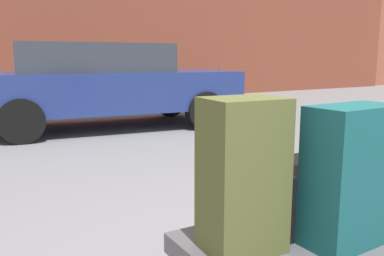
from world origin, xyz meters
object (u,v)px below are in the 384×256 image
(suitcase_olive_rear_left, at_px, (243,176))
(duffel_bag_black_front_left, at_px, (302,192))
(bollard_kerb_mid, at_px, (208,93))
(parked_car, at_px, (105,83))
(bicycle_leaning, at_px, (207,87))
(suitcase_teal_stacked_top, at_px, (351,176))
(luggage_cart, at_px, (317,250))
(bollard_kerb_near, at_px, (155,95))

(suitcase_olive_rear_left, bearing_deg, duffel_bag_black_front_left, 14.95)
(suitcase_olive_rear_left, bearing_deg, bollard_kerb_mid, 62.58)
(parked_car, bearing_deg, suitcase_olive_rear_left, -102.06)
(bicycle_leaning, bearing_deg, duffel_bag_black_front_left, -119.52)
(parked_car, distance_m, bicycle_leaning, 5.14)
(suitcase_teal_stacked_top, bearing_deg, suitcase_olive_rear_left, 155.67)
(duffel_bag_black_front_left, height_order, parked_car, parked_car)
(luggage_cart, xyz_separation_m, bicycle_leaning, (4.79, 8.53, 0.10))
(suitcase_olive_rear_left, xyz_separation_m, parked_car, (1.13, 5.31, 0.08))
(suitcase_olive_rear_left, relative_size, suitcase_teal_stacked_top, 1.06)
(bicycle_leaning, relative_size, bollard_kerb_mid, 2.79)
(suitcase_olive_rear_left, xyz_separation_m, bollard_kerb_near, (2.96, 7.23, -0.37))
(duffel_bag_black_front_left, distance_m, bollard_kerb_near, 7.57)
(suitcase_olive_rear_left, xyz_separation_m, bollard_kerb_mid, (4.44, 7.23, -0.37))
(suitcase_olive_rear_left, relative_size, parked_car, 0.15)
(parked_car, bearing_deg, bollard_kerb_near, 46.46)
(suitcase_olive_rear_left, bearing_deg, bollard_kerb_near, 71.89)
(suitcase_olive_rear_left, distance_m, bicycle_leaning, 9.92)
(bollard_kerb_near, bearing_deg, duffel_bag_black_front_left, -109.30)
(parked_car, relative_size, bollard_kerb_mid, 7.12)
(suitcase_teal_stacked_top, bearing_deg, bollard_kerb_near, 69.62)
(luggage_cart, bearing_deg, bollard_kerb_near, 70.69)
(parked_car, xyz_separation_m, bollard_kerb_mid, (3.31, 1.92, -0.45))
(duffel_bag_black_front_left, xyz_separation_m, suitcase_teal_stacked_top, (0.01, -0.28, 0.16))
(parked_car, distance_m, bollard_kerb_near, 2.68)
(duffel_bag_black_front_left, bearing_deg, parked_car, 82.54)
(suitcase_teal_stacked_top, relative_size, bollard_kerb_near, 1.02)
(duffel_bag_black_front_left, bearing_deg, bicycle_leaning, 60.41)
(bicycle_leaning, bearing_deg, bollard_kerb_near, -151.45)
(parked_car, bearing_deg, luggage_cart, -97.80)
(bollard_kerb_near, relative_size, bollard_kerb_mid, 1.00)
(luggage_cart, bearing_deg, bicycle_leaning, 60.66)
(luggage_cart, relative_size, bollard_kerb_near, 1.98)
(duffel_bag_black_front_left, distance_m, parked_car, 5.27)
(duffel_bag_black_front_left, relative_size, bollard_kerb_near, 1.07)
(suitcase_olive_rear_left, bearing_deg, parked_car, 82.08)
(luggage_cart, height_order, suitcase_teal_stacked_top, suitcase_teal_stacked_top)
(suitcase_teal_stacked_top, distance_m, bicycle_leaning, 9.85)
(suitcase_olive_rear_left, relative_size, bollard_kerb_mid, 1.09)
(duffel_bag_black_front_left, bearing_deg, bollard_kerb_near, 70.63)
(luggage_cart, relative_size, suitcase_olive_rear_left, 1.82)
(luggage_cart, height_order, bollard_kerb_mid, bollard_kerb_mid)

